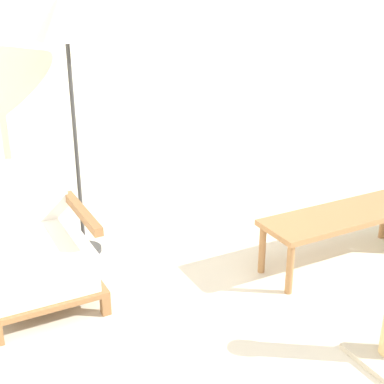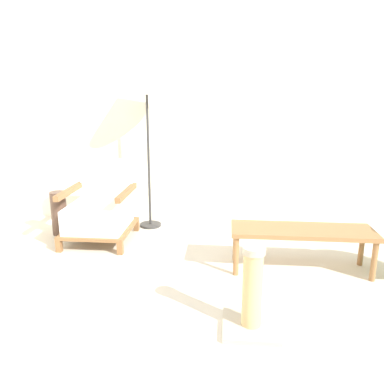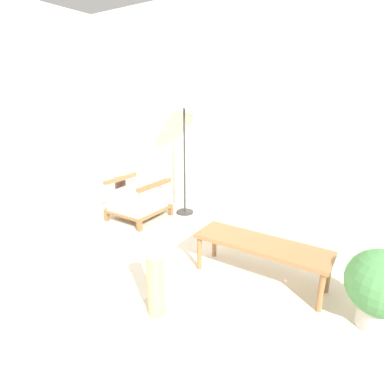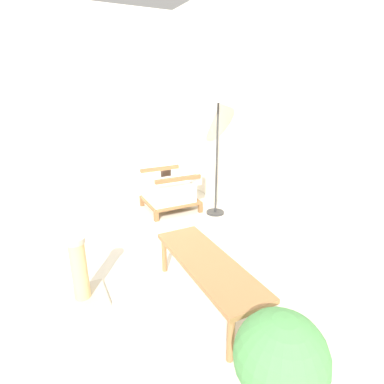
% 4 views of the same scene
% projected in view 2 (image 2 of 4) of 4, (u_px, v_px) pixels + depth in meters
% --- Properties ---
extents(ground_plane, '(14.00, 14.00, 0.00)m').
position_uv_depth(ground_plane, '(184.00, 369.00, 1.95)').
color(ground_plane, beige).
extents(wall_back, '(8.00, 0.06, 2.70)m').
position_uv_depth(wall_back, '(210.00, 99.00, 3.98)').
color(wall_back, silver).
rests_on(wall_back, ground_plane).
extents(armchair, '(0.62, 0.66, 0.76)m').
position_uv_depth(armchair, '(100.00, 210.00, 3.65)').
color(armchair, brown).
rests_on(armchair, ground_plane).
extents(floor_lamp, '(0.39, 0.39, 1.70)m').
position_uv_depth(floor_lamp, '(146.00, 84.00, 3.73)').
color(floor_lamp, '#2D2D2D').
rests_on(floor_lamp, ground_plane).
extents(coffee_table, '(1.13, 0.36, 0.36)m').
position_uv_depth(coffee_table, '(302.00, 234.00, 2.99)').
color(coffee_table, olive).
rests_on(coffee_table, ground_plane).
extents(vase, '(0.16, 0.16, 0.45)m').
position_uv_depth(vase, '(59.00, 213.00, 3.81)').
color(vase, '#473328').
rests_on(vase, ground_plane).
extents(scratching_post, '(0.34, 0.34, 0.54)m').
position_uv_depth(scratching_post, '(252.00, 299.00, 2.25)').
color(scratching_post, '#B2A893').
rests_on(scratching_post, ground_plane).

